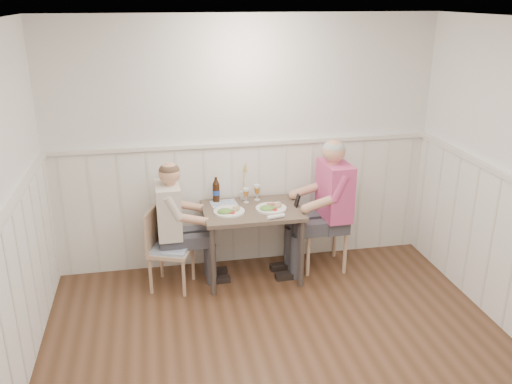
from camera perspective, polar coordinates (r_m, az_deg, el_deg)
room_shell at (r=3.45m, az=5.32°, el=-1.10°), size 4.04×4.54×2.60m
wainscot at (r=4.40m, az=2.46°, el=-8.01°), size 4.00×4.49×1.34m
dining_table at (r=5.43m, az=-0.41°, el=-2.73°), size 0.98×0.70×0.75m
chair_right at (r=5.75m, az=7.65°, el=-2.97°), size 0.48×0.48×0.97m
chair_left at (r=5.40m, az=-9.47°, el=-5.57°), size 0.50×0.50×0.82m
man_in_pink at (r=5.64m, az=7.73°, el=-2.56°), size 0.68×0.47×1.44m
diner_cream at (r=5.41m, az=-8.63°, el=-4.34°), size 0.60×0.42×1.30m
plate_man at (r=5.37m, az=1.51°, el=-1.63°), size 0.31×0.31×0.08m
plate_diner at (r=5.29m, az=-2.99°, el=-1.98°), size 0.31×0.31×0.08m
beer_glass_a at (r=5.59m, az=0.12°, el=0.23°), size 0.07×0.07×0.17m
beer_glass_b at (r=5.52m, az=-1.05°, el=-0.10°), size 0.06×0.06×0.16m
beer_bottle at (r=5.56m, az=-4.22°, el=0.12°), size 0.07×0.07×0.26m
rolled_napkin at (r=5.16m, az=2.10°, el=-2.60°), size 0.18×0.08×0.04m
grass_vase at (r=5.58m, az=-1.41°, el=1.02°), size 0.05×0.05×0.42m
gingham_mat at (r=5.53m, az=-3.41°, el=-1.22°), size 0.28×0.23×0.01m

